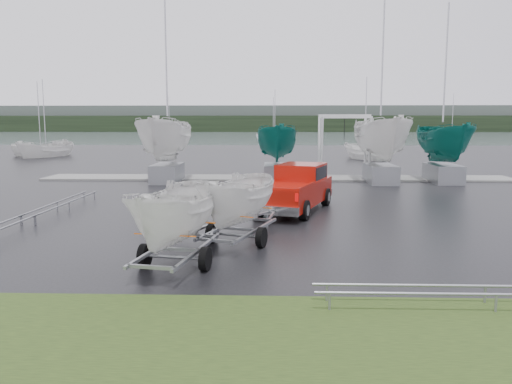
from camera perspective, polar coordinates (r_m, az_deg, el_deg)
name	(u,v)px	position (r m, az deg, el deg)	size (l,w,h in m)	color
ground_plane	(280,216)	(19.46, 2.81, -2.79)	(120.00, 120.00, 0.00)	black
lake	(274,138)	(119.17, 2.04, 6.24)	(300.00, 300.00, 0.00)	gray
grass_verge	(291,336)	(8.90, 3.99, -16.14)	(40.00, 40.00, 0.00)	#223414
dock	(277,178)	(32.32, 2.45, 1.62)	(30.00, 3.00, 0.12)	gray
treeline	(273,124)	(189.12, 1.99, 7.80)	(300.00, 8.00, 6.00)	black
far_hill	(273,119)	(197.12, 1.99, 8.39)	(300.00, 6.00, 10.00)	#4C5651
pickup_truck	(297,186)	(20.84, 4.69, 0.63)	(3.62, 5.95, 1.87)	#971008
trailer_hitched	(238,159)	(14.75, -2.02, 3.81)	(2.28, 3.79, 4.72)	gray
trailer_parked	(175,164)	(12.48, -9.20, 3.17)	(1.91, 3.75, 4.81)	gray
boat_hoist	(344,137)	(32.46, 10.04, 6.17)	(3.30, 2.18, 4.12)	silver
keelboat_0	(166,108)	(30.81, -10.30, 9.45)	(2.82, 3.20, 11.00)	gray
keelboat_1	(278,119)	(30.32, 2.50, 8.30)	(2.40, 3.20, 7.48)	gray
keelboat_2	(383,107)	(30.83, 14.29, 9.42)	(2.85, 3.20, 11.03)	gray
keelboat_3	(446,117)	(32.13, 20.88, 7.97)	(2.46, 3.20, 10.63)	gray
mast_rack_0	(63,202)	(22.15, -21.20, -1.09)	(0.56, 6.50, 0.06)	gray
mast_rack_2	(491,290)	(11.05, 25.26, -10.12)	(7.00, 0.56, 0.06)	gray
moored_boat_0	(47,157)	(56.91, -22.81, 3.71)	(3.59, 3.63, 11.59)	silver
moored_boat_1	(275,149)	(68.64, 2.16, 4.96)	(2.99, 3.02, 11.06)	silver
moored_boat_2	(364,159)	(50.68, 12.28, 3.71)	(3.21, 3.24, 11.15)	silver
moored_boat_3	(451,146)	(83.58, 21.39, 4.96)	(3.11, 3.18, 11.76)	silver
moored_boat_4	(170,143)	(89.32, -9.82, 5.55)	(3.37, 3.38, 11.16)	silver
moored_boat_5	(273,143)	(89.23, 1.97, 5.66)	(2.98, 2.94, 11.18)	silver
moored_boat_6	(41,155)	(60.06, -23.33, 3.88)	(3.53, 3.55, 11.34)	silver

